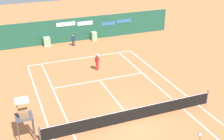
{
  "coord_description": "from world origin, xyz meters",
  "views": [
    {
      "loc": [
        -7.3,
        -14.83,
        11.3
      ],
      "look_at": [
        1.09,
        6.33,
        0.8
      ],
      "focal_mm": 47.64,
      "sensor_mm": 36.0,
      "label": 1
    }
  ],
  "objects_px": {
    "umpire_chair": "(23,115)",
    "ball_kid_centre_post": "(73,40)",
    "player_on_baseline": "(97,61)",
    "tennis_ball_by_sideline": "(72,70)"
  },
  "relations": [
    {
      "from": "player_on_baseline",
      "to": "tennis_ball_by_sideline",
      "type": "bearing_deg",
      "value": -44.53
    },
    {
      "from": "umpire_chair",
      "to": "ball_kid_centre_post",
      "type": "relative_size",
      "value": 2.17
    },
    {
      "from": "player_on_baseline",
      "to": "ball_kid_centre_post",
      "type": "relative_size",
      "value": 1.41
    },
    {
      "from": "tennis_ball_by_sideline",
      "to": "player_on_baseline",
      "type": "bearing_deg",
      "value": -22.37
    },
    {
      "from": "player_on_baseline",
      "to": "ball_kid_centre_post",
      "type": "distance_m",
      "value": 7.05
    },
    {
      "from": "tennis_ball_by_sideline",
      "to": "ball_kid_centre_post",
      "type": "bearing_deg",
      "value": 73.58
    },
    {
      "from": "player_on_baseline",
      "to": "tennis_ball_by_sideline",
      "type": "height_order",
      "value": "player_on_baseline"
    },
    {
      "from": "tennis_ball_by_sideline",
      "to": "umpire_chair",
      "type": "bearing_deg",
      "value": -119.91
    },
    {
      "from": "ball_kid_centre_post",
      "to": "tennis_ball_by_sideline",
      "type": "distance_m",
      "value": 6.45
    },
    {
      "from": "player_on_baseline",
      "to": "ball_kid_centre_post",
      "type": "xyz_separation_m",
      "value": [
        -0.36,
        7.04,
        -0.21
      ]
    }
  ]
}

